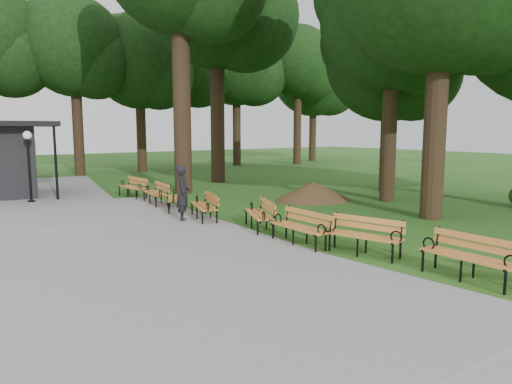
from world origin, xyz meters
TOP-DOWN VIEW (x-y plane):
  - ground at (0.00, 0.00)m, footprint 100.00×100.00m
  - path at (-4.00, 3.00)m, footprint 12.00×38.00m
  - person at (-0.99, 5.18)m, footprint 0.68×0.77m
  - lamp_post at (-4.17, 11.93)m, footprint 0.32×0.32m
  - dirt_mound at (5.37, 6.16)m, footprint 2.81×2.81m
  - bench_1 at (0.80, -3.15)m, footprint 0.64×1.90m
  - bench_2 at (0.54, -0.76)m, footprint 1.13×2.00m
  - bench_3 at (-0.02, 0.74)m, footprint 0.66×1.91m
  - bench_4 at (0.22, 2.80)m, footprint 1.34×2.00m
  - bench_5 at (-0.36, 4.99)m, footprint 1.17×2.00m
  - bench_6 at (-0.32, 7.13)m, footprint 1.41×1.99m
  - bench_7 at (-0.39, 8.71)m, footprint 0.87×1.97m
  - bench_8 at (-0.43, 11.01)m, footprint 0.78×1.94m
  - lawn_tree_1 at (7.63, 4.25)m, footprint 5.66×5.66m
  - lawn_tree_5 at (10.09, 6.36)m, footprint 5.75×5.75m
  - tree_backdrop at (7.21, 22.88)m, footprint 36.42×9.96m

SIDE VIEW (x-z plane):
  - ground at x=0.00m, z-range 0.00..0.00m
  - path at x=-4.00m, z-range 0.00..0.06m
  - dirt_mound at x=5.37m, z-range 0.00..0.75m
  - bench_1 at x=0.80m, z-range 0.00..0.88m
  - bench_2 at x=0.54m, z-range 0.00..0.88m
  - bench_3 at x=-0.02m, z-range 0.00..0.88m
  - bench_4 at x=0.22m, z-range 0.00..0.88m
  - bench_5 at x=-0.36m, z-range 0.00..0.88m
  - bench_6 at x=-0.32m, z-range 0.00..0.88m
  - bench_7 at x=-0.39m, z-range 0.00..0.88m
  - bench_8 at x=-0.43m, z-range 0.00..0.88m
  - person at x=-0.99m, z-range 0.00..1.76m
  - lamp_post at x=-4.17m, z-range 0.64..3.44m
  - lawn_tree_5 at x=10.09m, z-range 1.58..10.54m
  - lawn_tree_1 at x=7.63m, z-range 2.12..12.14m
  - tree_backdrop at x=7.21m, z-range 0.00..15.60m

